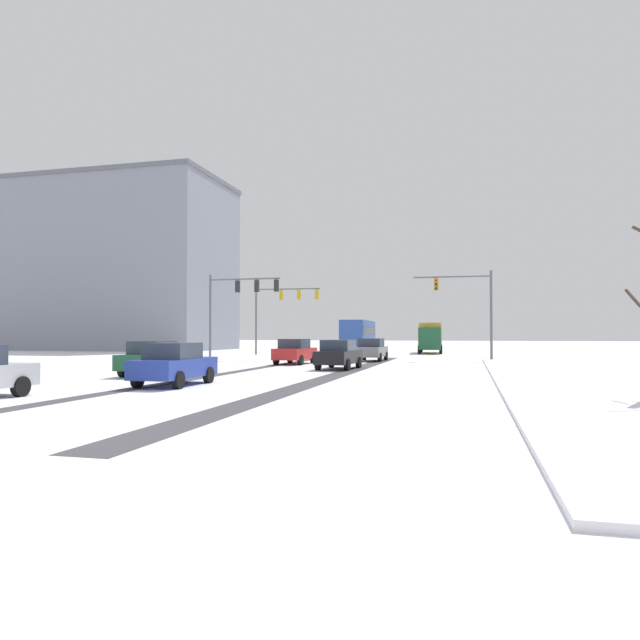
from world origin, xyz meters
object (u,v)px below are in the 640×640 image
traffic_signal_near_left (238,297)px  car_grey_lead (372,350)px  traffic_signal_near_right (469,300)px  car_red_second (295,351)px  bus_oncoming (359,333)px  office_building_far_left_block (114,266)px  box_truck_delivery (430,337)px  car_blue_fifth (174,364)px  car_black_third (339,354)px  traffic_signal_far_left (282,303)px  car_dark_green_fourth (153,358)px

traffic_signal_near_left → car_grey_lead: bearing=-0.8°
traffic_signal_near_left → traffic_signal_near_right: size_ratio=1.00×
car_grey_lead → car_red_second: bearing=-128.1°
bus_oncoming → office_building_far_left_block: bearing=-178.3°
traffic_signal_near_right → box_truck_delivery: (-3.76, 15.63, -2.77)m
car_blue_fifth → box_truck_delivery: size_ratio=0.55×
car_black_third → bus_oncoming: 32.85m
car_red_second → traffic_signal_far_left: bearing=111.1°
box_truck_delivery → bus_oncoming: bearing=149.3°
box_truck_delivery → car_black_third: bearing=-96.8°
traffic_signal_near_right → car_grey_lead: size_ratio=1.57×
traffic_signal_near_right → car_blue_fifth: bearing=-115.0°
car_black_third → car_dark_green_fourth: size_ratio=1.01×
traffic_signal_near_left → traffic_signal_near_right: 17.25m
car_red_second → car_black_third: 5.99m
traffic_signal_near_left → car_red_second: bearing=-41.2°
traffic_signal_far_left → car_red_second: bearing=-68.9°
traffic_signal_far_left → car_black_third: size_ratio=1.55×
bus_oncoming → traffic_signal_far_left: bearing=-112.0°
office_building_far_left_block → car_black_third: bearing=-41.7°
car_grey_lead → office_building_far_left_block: office_building_far_left_block is taller
traffic_signal_near_right → office_building_far_left_block: office_building_far_left_block is taller
traffic_signal_far_left → box_truck_delivery: size_ratio=0.87×
car_black_third → car_blue_fifth: (-3.86, -11.36, 0.00)m
traffic_signal_far_left → office_building_far_left_block: 28.45m
traffic_signal_near_right → bus_oncoming: bearing=120.3°
car_black_third → box_truck_delivery: 27.80m
car_red_second → bus_oncoming: 27.96m
traffic_signal_near_left → office_building_far_left_block: 33.71m
traffic_signal_far_left → car_dark_green_fourth: traffic_signal_far_left is taller
box_truck_delivery → car_grey_lead: bearing=-99.7°
car_black_third → box_truck_delivery: bearing=83.2°
traffic_signal_near_right → car_red_second: 13.69m
traffic_signal_near_right → car_dark_green_fourth: (-14.35, -18.92, -3.58)m
traffic_signal_near_right → box_truck_delivery: traffic_signal_near_right is taller
bus_oncoming → traffic_signal_near_right: bearing=-59.7°
car_blue_fifth → car_dark_green_fourth: bearing=128.2°
traffic_signal_far_left → box_truck_delivery: bearing=29.5°
traffic_signal_near_right → car_black_third: (-7.03, -11.97, -3.58)m
car_red_second → office_building_far_left_block: (-31.51, 26.99, 9.42)m
traffic_signal_far_left → car_red_second: size_ratio=1.56×
car_black_third → car_blue_fifth: bearing=-108.8°
traffic_signal_near_left → bus_oncoming: size_ratio=0.59×
traffic_signal_far_left → car_grey_lead: traffic_signal_far_left is taller
car_grey_lead → box_truck_delivery: bearing=80.3°
car_grey_lead → car_black_third: bearing=-91.3°
car_black_third → car_dark_green_fourth: same height
car_black_third → traffic_signal_near_left: bearing=135.4°
car_red_second → car_grey_lead: bearing=51.9°
traffic_signal_near_left → box_truck_delivery: bearing=52.8°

